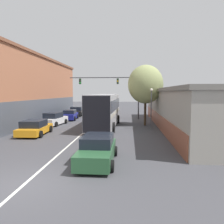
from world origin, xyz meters
TOP-DOWN VIEW (x-y plane):
  - ground_plane at (0.00, 0.00)m, footprint 160.00×160.00m
  - lane_center_line at (0.00, 13.38)m, footprint 0.14×38.77m
  - building_left_brick at (-10.40, 18.24)m, footprint 8.19×29.48m
  - building_right_storefront at (11.58, 15.76)m, footprint 8.57×25.59m
  - bus at (1.61, 15.04)m, footprint 2.99×10.24m
  - hatchback_foreground at (2.60, 3.11)m, footprint 2.02×4.30m
  - parked_car_left_near at (-4.43, 16.22)m, footprint 2.35×4.31m
  - parked_car_left_mid at (-4.33, 26.67)m, footprint 2.57×4.52m
  - parked_car_left_far at (-4.11, 10.30)m, footprint 2.32×4.34m
  - parked_car_left_distant at (-3.90, 21.25)m, footprint 2.15×4.29m
  - traffic_signal_gantry at (2.51, 22.76)m, footprint 9.94×0.36m
  - street_lamp at (6.52, 13.86)m, footprint 0.30×0.30m
  - street_tree_near at (6.13, 16.71)m, footprint 3.97×3.57m

SIDE VIEW (x-z plane):
  - ground_plane at x=0.00m, z-range 0.00..0.00m
  - lane_center_line at x=0.00m, z-range 0.00..0.01m
  - parked_car_left_far at x=-4.11m, z-range -0.04..1.31m
  - parked_car_left_distant at x=-3.90m, z-range -0.03..1.36m
  - parked_car_left_near at x=-4.43m, z-range -0.05..1.41m
  - hatchback_foreground at x=2.60m, z-range -0.04..1.41m
  - parked_car_left_mid at x=-4.33m, z-range -0.04..1.43m
  - bus at x=1.61m, z-range 0.21..3.79m
  - building_right_storefront at x=11.58m, z-range 0.12..4.34m
  - street_lamp at x=6.52m, z-range 0.27..4.46m
  - building_left_brick at x=-10.40m, z-range 0.12..8.55m
  - traffic_signal_gantry at x=2.51m, z-range 1.49..7.68m
  - street_tree_near at x=6.13m, z-range 1.25..8.14m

